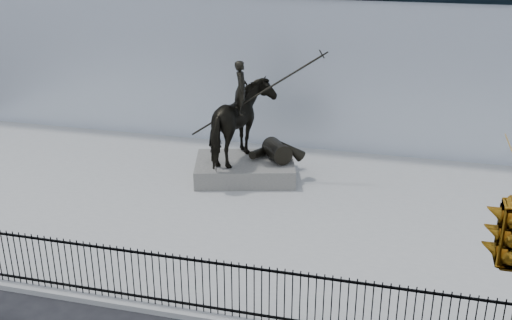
# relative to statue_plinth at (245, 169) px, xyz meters

# --- Properties ---
(plaza) EXTENTS (30.00, 12.00, 0.15)m
(plaza) POSITION_rel_statue_plinth_xyz_m (0.87, -2.39, -0.41)
(plaza) COLOR gray
(plaza) RESTS_ON ground
(building) EXTENTS (44.00, 14.00, 9.00)m
(building) POSITION_rel_statue_plinth_xyz_m (0.87, 10.61, 4.02)
(building) COLOR silver
(building) RESTS_ON ground
(picket_fence) EXTENTS (22.10, 0.10, 1.50)m
(picket_fence) POSITION_rel_statue_plinth_xyz_m (0.87, -8.14, 0.42)
(picket_fence) COLOR black
(picket_fence) RESTS_ON plaza
(statue_plinth) EXTENTS (4.08, 3.29, 0.67)m
(statue_plinth) POSITION_rel_statue_plinth_xyz_m (0.00, 0.00, 0.00)
(statue_plinth) COLOR #53514C
(statue_plinth) RESTS_ON plaza
(equestrian_statue) EXTENTS (4.42, 3.35, 3.87)m
(equestrian_statue) POSITION_rel_statue_plinth_xyz_m (0.07, 0.02, 1.73)
(equestrian_statue) COLOR black
(equestrian_statue) RESTS_ON statue_plinth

